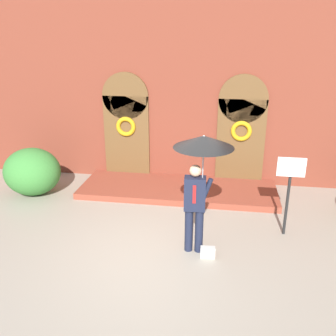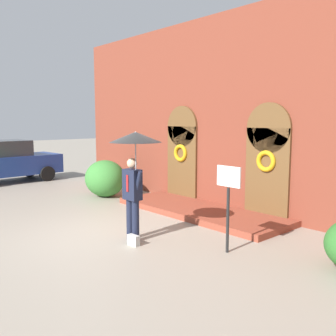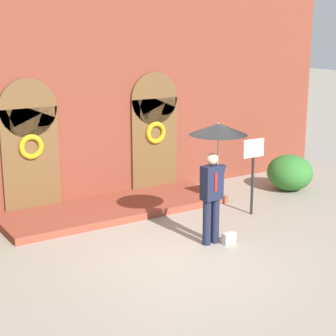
% 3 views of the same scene
% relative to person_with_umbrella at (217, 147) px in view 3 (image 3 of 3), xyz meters
% --- Properties ---
extents(ground_plane, '(80.00, 80.00, 0.00)m').
position_rel_person_with_umbrella_xyz_m(ground_plane, '(-0.77, -0.27, -1.91)').
color(ground_plane, gray).
extents(building_facade, '(14.00, 2.30, 5.60)m').
position_rel_person_with_umbrella_xyz_m(building_facade, '(-0.77, 3.88, 0.77)').
color(building_facade, brown).
rests_on(building_facade, ground).
extents(person_with_umbrella, '(1.10, 1.10, 2.36)m').
position_rel_person_with_umbrella_xyz_m(person_with_umbrella, '(0.00, 0.00, 0.00)').
color(person_with_umbrella, '#191E33').
rests_on(person_with_umbrella, ground).
extents(handbag, '(0.29, 0.14, 0.22)m').
position_rel_person_with_umbrella_xyz_m(handbag, '(0.19, -0.20, -1.80)').
color(handbag, '#B7B7B2').
rests_on(handbag, ground).
extents(sign_post, '(0.56, 0.06, 1.72)m').
position_rel_person_with_umbrella_xyz_m(sign_post, '(1.76, 0.95, -0.75)').
color(sign_post, black).
rests_on(sign_post, ground).
extents(shrub_right, '(1.15, 1.20, 0.93)m').
position_rel_person_with_umbrella_xyz_m(shrub_right, '(3.87, 1.91, -1.45)').
color(shrub_right, '#2D6B28').
rests_on(shrub_right, ground).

